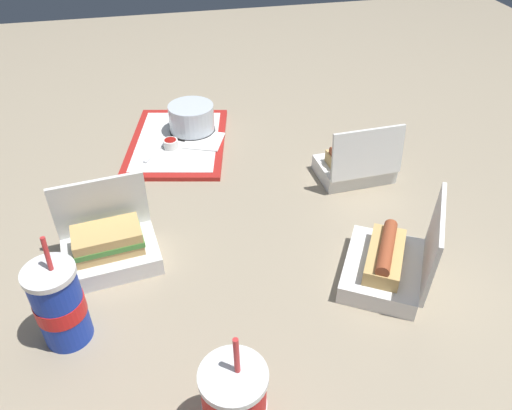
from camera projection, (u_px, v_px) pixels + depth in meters
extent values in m
plane|color=gray|center=(239.00, 224.00, 1.13)|extent=(3.20, 3.20, 0.00)
cube|color=red|center=(178.00, 142.00, 1.40)|extent=(0.42, 0.33, 0.01)
cube|color=white|center=(178.00, 140.00, 1.40)|extent=(0.37, 0.29, 0.00)
cylinder|color=black|center=(193.00, 130.00, 1.44)|extent=(0.13, 0.13, 0.01)
cylinder|color=beige|center=(192.00, 121.00, 1.42)|extent=(0.10, 0.10, 0.05)
cylinder|color=silver|center=(191.00, 117.00, 1.41)|extent=(0.13, 0.13, 0.07)
cylinder|color=white|center=(171.00, 144.00, 1.36)|extent=(0.04, 0.04, 0.02)
cylinder|color=#9E140F|center=(170.00, 141.00, 1.35)|extent=(0.03, 0.03, 0.01)
cube|color=white|center=(204.00, 141.00, 1.39)|extent=(0.13, 0.13, 0.00)
cube|color=white|center=(155.00, 152.00, 1.34)|extent=(0.10, 0.07, 0.00)
cube|color=white|center=(354.00, 169.00, 1.27)|extent=(0.13, 0.19, 0.04)
cube|color=white|center=(368.00, 153.00, 1.17)|extent=(0.03, 0.18, 0.12)
cube|color=#DBB770|center=(355.00, 157.00, 1.25)|extent=(0.06, 0.14, 0.03)
cylinder|color=#9E4728|center=(356.00, 149.00, 1.23)|extent=(0.03, 0.14, 0.03)
cylinder|color=yellow|center=(357.00, 145.00, 1.23)|extent=(0.01, 0.12, 0.01)
cube|color=white|center=(112.00, 257.00, 1.01)|extent=(0.15, 0.20, 0.04)
cube|color=white|center=(101.00, 206.00, 1.01)|extent=(0.04, 0.19, 0.13)
cube|color=tan|center=(109.00, 246.00, 0.99)|extent=(0.09, 0.14, 0.02)
cube|color=#4C933D|center=(108.00, 240.00, 0.98)|extent=(0.10, 0.14, 0.01)
cube|color=tan|center=(106.00, 234.00, 0.97)|extent=(0.09, 0.14, 0.02)
cube|color=white|center=(382.00, 270.00, 0.98)|extent=(0.24, 0.22, 0.04)
cube|color=white|center=(433.00, 243.00, 0.91)|extent=(0.17, 0.11, 0.14)
cube|color=tan|center=(385.00, 256.00, 0.96)|extent=(0.16, 0.13, 0.03)
cylinder|color=#9E4728|center=(387.00, 247.00, 0.95)|extent=(0.14, 0.10, 0.03)
cylinder|color=yellow|center=(388.00, 244.00, 0.94)|extent=(0.11, 0.07, 0.01)
cylinder|color=red|center=(235.00, 407.00, 0.70)|extent=(0.09, 0.09, 0.14)
cylinder|color=white|center=(235.00, 409.00, 0.70)|extent=(0.09, 0.09, 0.03)
cylinder|color=white|center=(233.00, 377.00, 0.66)|extent=(0.10, 0.10, 0.01)
cylinder|color=red|center=(237.00, 355.00, 0.64)|extent=(0.01, 0.01, 0.06)
cylinder|color=#1938B7|center=(60.00, 307.00, 0.84)|extent=(0.08, 0.08, 0.15)
cylinder|color=red|center=(60.00, 306.00, 0.84)|extent=(0.08, 0.08, 0.03)
cylinder|color=white|center=(48.00, 273.00, 0.79)|extent=(0.09, 0.09, 0.01)
cylinder|color=red|center=(47.00, 254.00, 0.77)|extent=(0.02, 0.01, 0.06)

